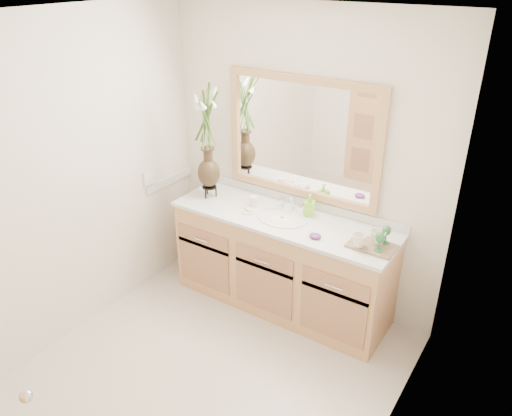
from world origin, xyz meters
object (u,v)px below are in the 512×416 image
Objects in this scene: soap_bottle at (310,206)px; tray at (372,246)px; tumbler at (253,201)px; flower_vase at (207,127)px.

soap_bottle is 0.49× the size of tray.
tumbler is at bearing 171.65° from soap_bottle.
flower_vase is 10.43× the size of tumbler.
flower_vase is at bearing 179.39° from tray.
tumbler is at bearing 176.37° from tray.
flower_vase is at bearing -173.76° from tumbler.
soap_bottle is (0.46, 0.11, 0.04)m from tumbler.
soap_bottle is 0.63m from tray.
soap_bottle reaches higher than tumbler.
tray is at bearing -1.40° from flower_vase.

